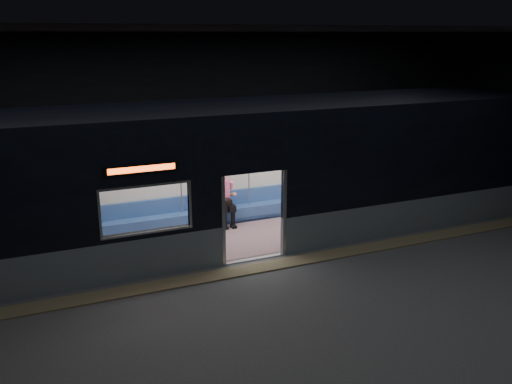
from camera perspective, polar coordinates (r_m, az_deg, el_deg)
station_floor at (r=11.60m, az=1.86°, el=-9.01°), size 24.00×14.00×0.01m
station_envelope at (r=10.57m, az=2.04°, el=9.28°), size 24.00×14.00×5.00m
tactile_strip at (r=12.05m, az=0.74°, el=-7.90°), size 22.80×0.50×0.03m
metro_car at (r=13.20m, az=-2.76°, el=2.67°), size 18.00×3.04×3.35m
passenger at (r=14.43m, az=-3.49°, el=-0.26°), size 0.50×0.80×1.49m
handbag at (r=14.23m, az=-3.30°, el=-1.09°), size 0.40×0.37×0.16m
transit_map at (r=16.73m, az=11.88°, el=3.94°), size 0.99×0.03×0.64m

